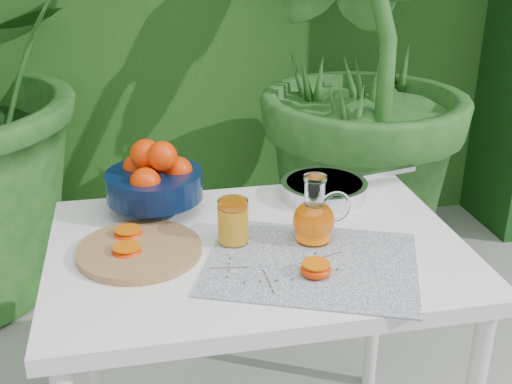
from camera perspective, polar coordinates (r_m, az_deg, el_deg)
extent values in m
imported|color=#1C521C|center=(2.64, 8.22, 11.64)|extent=(2.54, 2.54, 1.90)
cube|color=white|center=(1.57, 0.14, -5.30)|extent=(1.00, 0.70, 0.04)
cylinder|color=white|center=(2.01, -14.60, -11.63)|extent=(0.04, 0.04, 0.71)
cylinder|color=white|center=(2.13, 10.59, -9.03)|extent=(0.04, 0.04, 0.71)
cube|color=#0C1E46|center=(1.48, 4.95, -6.33)|extent=(0.58, 0.52, 0.00)
cylinder|color=#986544|center=(1.54, -10.33, -5.12)|extent=(0.39, 0.39, 0.02)
cylinder|color=black|center=(1.74, -8.90, -1.06)|extent=(0.12, 0.12, 0.04)
cylinder|color=black|center=(1.72, -9.02, 0.64)|extent=(0.34, 0.34, 0.07)
sphere|color=#FF3D02|center=(1.75, -10.47, 2.10)|extent=(0.10, 0.10, 0.08)
sphere|color=#FF3D02|center=(1.72, -6.97, 1.83)|extent=(0.10, 0.10, 0.08)
sphere|color=#FF3D02|center=(1.66, -9.81, 0.80)|extent=(0.10, 0.10, 0.08)
sphere|color=#FF3D02|center=(1.77, -8.34, 2.39)|extent=(0.10, 0.10, 0.08)
sphere|color=#FF3D02|center=(1.70, -9.78, 3.30)|extent=(0.11, 0.11, 0.08)
sphere|color=#FF3D02|center=(1.67, -8.34, 3.17)|extent=(0.10, 0.10, 0.08)
cylinder|color=white|center=(1.58, 5.08, -4.16)|extent=(0.08, 0.08, 0.01)
ellipsoid|color=white|center=(1.55, 5.15, -2.54)|extent=(0.11, 0.11, 0.10)
cylinder|color=white|center=(1.52, 5.25, 0.01)|extent=(0.05, 0.05, 0.07)
cylinder|color=white|center=(1.51, 5.30, 1.24)|extent=(0.06, 0.06, 0.01)
torus|color=white|center=(1.56, 7.05, -1.31)|extent=(0.08, 0.01, 0.08)
cylinder|color=#E66205|center=(1.56, 5.13, -2.89)|extent=(0.09, 0.09, 0.07)
cylinder|color=white|center=(1.54, -2.05, -2.62)|extent=(0.08, 0.08, 0.11)
cylinder|color=gold|center=(1.55, -2.05, -2.91)|extent=(0.07, 0.07, 0.09)
cylinder|color=orange|center=(1.53, -2.07, -1.37)|extent=(0.06, 0.06, 0.00)
cylinder|color=silver|center=(1.82, 6.07, 0.26)|extent=(0.29, 0.29, 0.04)
cylinder|color=silver|center=(1.81, 6.10, 0.79)|extent=(0.26, 0.26, 0.01)
cube|color=silver|center=(1.92, 11.63, 1.74)|extent=(0.18, 0.06, 0.01)
ellipsoid|color=#FF3D02|center=(1.52, -11.41, -5.32)|extent=(0.08, 0.08, 0.03)
cylinder|color=orange|center=(1.51, -11.46, -4.80)|extent=(0.08, 0.08, 0.00)
ellipsoid|color=#FF3D02|center=(1.60, -11.28, -3.79)|extent=(0.08, 0.08, 0.03)
cylinder|color=orange|center=(1.59, -11.33, -3.29)|extent=(0.08, 0.08, 0.00)
ellipsoid|color=#FF3D02|center=(1.43, 5.32, -6.89)|extent=(0.08, 0.08, 0.03)
cylinder|color=orange|center=(1.42, 5.35, -6.35)|extent=(0.08, 0.08, 0.00)
cylinder|color=brown|center=(1.40, 1.13, -7.94)|extent=(0.00, 0.10, 0.00)
sphere|color=#476233|center=(1.40, -1.05, -8.01)|extent=(0.01, 0.01, 0.01)
sphere|color=#476233|center=(1.40, 0.40, -7.91)|extent=(0.01, 0.01, 0.01)
sphere|color=#476233|center=(1.41, 1.85, -7.82)|extent=(0.01, 0.01, 0.01)
sphere|color=#476233|center=(1.41, 3.29, -7.71)|extent=(0.01, 0.01, 0.01)
cylinder|color=brown|center=(1.50, 5.77, -5.82)|extent=(0.11, 0.04, 0.00)
sphere|color=#476233|center=(1.55, 4.43, -4.72)|extent=(0.01, 0.01, 0.01)
sphere|color=#476233|center=(1.52, 5.32, -5.39)|extent=(0.01, 0.01, 0.01)
sphere|color=#476233|center=(1.49, 6.25, -6.10)|extent=(0.01, 0.01, 0.01)
sphere|color=#476233|center=(1.46, 7.22, -6.83)|extent=(0.01, 0.01, 0.01)
cylinder|color=brown|center=(1.46, -2.43, -6.73)|extent=(0.09, 0.02, 0.00)
sphere|color=#476233|center=(1.42, -2.57, -7.49)|extent=(0.01, 0.01, 0.01)
sphere|color=#476233|center=(1.44, -2.47, -6.93)|extent=(0.01, 0.01, 0.01)
sphere|color=#476233|center=(1.47, -2.38, -6.38)|extent=(0.01, 0.01, 0.01)
sphere|color=#476233|center=(1.49, -2.29, -5.85)|extent=(0.01, 0.01, 0.01)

